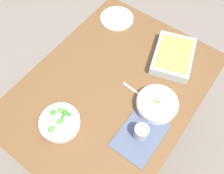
# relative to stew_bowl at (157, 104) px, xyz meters

# --- Properties ---
(ground_plane) EXTENTS (6.00, 6.00, 0.00)m
(ground_plane) POSITION_rel_stew_bowl_xyz_m (-0.04, 0.26, -0.77)
(ground_plane) COLOR slate
(dining_table) EXTENTS (1.20, 0.90, 0.74)m
(dining_table) POSITION_rel_stew_bowl_xyz_m (-0.04, 0.26, -0.12)
(dining_table) COLOR brown
(dining_table) RESTS_ON ground_plane
(placemat) EXTENTS (0.28, 0.20, 0.00)m
(placemat) POSITION_rel_stew_bowl_xyz_m (-0.18, -0.02, -0.03)
(placemat) COLOR #4C5670
(placemat) RESTS_ON dining_table
(stew_bowl) EXTENTS (0.22, 0.22, 0.06)m
(stew_bowl) POSITION_rel_stew_bowl_xyz_m (0.00, 0.00, 0.00)
(stew_bowl) COLOR white
(stew_bowl) RESTS_ON dining_table
(broccoli_bowl) EXTENTS (0.21, 0.21, 0.07)m
(broccoli_bowl) POSITION_rel_stew_bowl_xyz_m (-0.38, 0.34, -0.00)
(broccoli_bowl) COLOR white
(broccoli_bowl) RESTS_ON dining_table
(baking_dish) EXTENTS (0.35, 0.30, 0.06)m
(baking_dish) POSITION_rel_stew_bowl_xyz_m (0.33, 0.09, 0.00)
(baking_dish) COLOR silver
(baking_dish) RESTS_ON dining_table
(drink_cup) EXTENTS (0.07, 0.07, 0.08)m
(drink_cup) POSITION_rel_stew_bowl_xyz_m (-0.18, -0.02, 0.01)
(drink_cup) COLOR #B2BCC6
(drink_cup) RESTS_ON dining_table
(side_plate) EXTENTS (0.22, 0.22, 0.01)m
(side_plate) POSITION_rel_stew_bowl_xyz_m (0.40, 0.55, -0.03)
(side_plate) COLOR white
(side_plate) RESTS_ON dining_table
(spoon_by_stew) EXTENTS (0.03, 0.18, 0.01)m
(spoon_by_stew) POSITION_rel_stew_bowl_xyz_m (0.01, 0.11, -0.03)
(spoon_by_stew) COLOR silver
(spoon_by_stew) RESTS_ON dining_table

